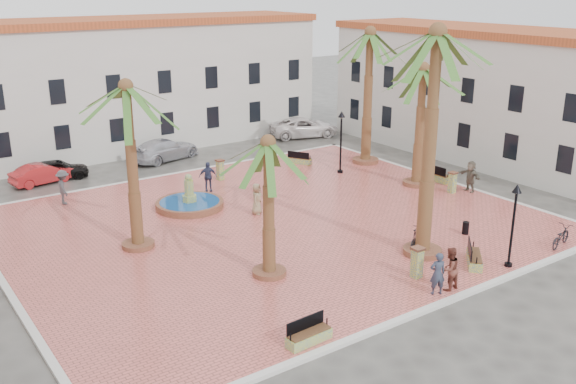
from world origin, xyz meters
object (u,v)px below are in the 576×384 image
Objects in this scene: palm_ne at (370,47)px; cyclist_a at (438,274)px; pedestrian_north at (63,187)px; car_black at (57,169)px; bench_se at (474,258)px; car_silver at (165,149)px; lamppost_s at (514,211)px; fountain at (190,203)px; bollard_e at (452,182)px; palm_sw at (268,160)px; bicycle_a at (561,237)px; bicycle_b at (416,238)px; palm_s at (436,57)px; cyclist_b at (450,269)px; lamppost_e at (341,131)px; car_white at (304,127)px; palm_e at (423,83)px; litter_bin at (466,228)px; bench_e at (436,176)px; car_red at (43,174)px; bench_ne at (299,160)px; pedestrian_east at (470,176)px; pedestrian_fountain_b at (208,177)px; pedestrian_fountain_a at (257,199)px; bollard_se at (417,262)px; bollard_n at (220,169)px; bench_s at (309,336)px; palm_nw at (127,105)px.

palm_ne is 5.12× the size of cyclist_a.
car_black is at bearing -5.23° from pedestrian_north.
bench_se is 0.33× the size of car_silver.
lamppost_s reaches higher than pedestrian_north.
lamppost_s is 1.93× the size of pedestrian_north.
bollard_e is at bearing -25.26° from fountain.
bicycle_a is at bearing -22.40° from palm_sw.
palm_s is at bearing 135.17° from bicycle_b.
palm_s is 8.36m from bicycle_b.
bench_se is 0.95× the size of cyclist_b.
lamppost_e reaches higher than bicycle_a.
car_white reaches higher than car_silver.
palm_e is at bearing 12.42° from bench_se.
bicycle_b is 0.33× the size of car_silver.
car_white is at bearing 74.15° from litter_bin.
car_red is at bearing 53.24° from bench_e.
car_silver is at bearing -76.40° from car_black.
bench_ne is 0.85× the size of pedestrian_north.
bollard_e reaches higher than litter_bin.
car_silver is at bearing -141.68° from pedestrian_east.
bench_e is at bearing -29.10° from bicycle_a.
bicycle_a is at bearing -155.76° from cyclist_a.
fountain is 5.91× the size of litter_bin.
lamppost_s reaches higher than car_black.
palm_e is at bearing -7.17° from pedestrian_fountain_b.
bench_e is at bearing -16.19° from fountain.
pedestrian_fountain_a is (-3.37, 8.79, -8.01)m from palm_s.
palm_e reaches higher than lamppost_e.
fountain is 2.93× the size of bollard_e.
palm_s is 2.70× the size of car_black.
fountain is 3.05m from pedestrian_fountain_b.
bollard_se reaches higher than bench_se.
bollard_n is at bearing 35.90° from pedestrian_fountain_a.
car_black is 0.69× the size of car_white.
pedestrian_north reaches higher than car_white.
bench_ne is (-3.91, 2.34, -7.50)m from palm_ne.
palm_s reaches higher than bench_s.
bench_se is 26.36m from car_black.
bench_s is 0.96× the size of cyclist_b.
palm_sw is at bearing 54.70° from bicycle_a.
lamppost_e is (14.02, 15.33, 2.49)m from bench_s.
bench_s is 19.57m from pedestrian_north.
bench_se is (1.00, -2.12, -8.58)m from palm_s.
car_red is at bearing 122.98° from car_black.
pedestrian_fountain_b reaches higher than bicycle_a.
palm_nw reaches higher than pedestrian_east.
car_silver reaches higher than bollard_e.
car_red is (-9.09, 22.98, -0.21)m from bollard_se.
pedestrian_east reaches higher than car_red.
palm_s is 2.73× the size of lamppost_s.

